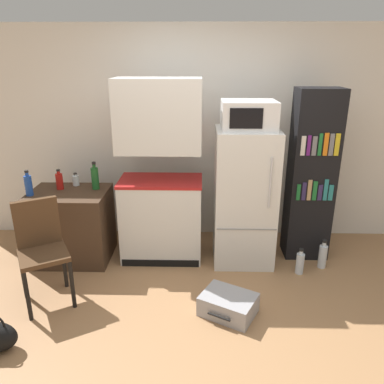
% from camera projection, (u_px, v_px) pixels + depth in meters
% --- Properties ---
extents(ground_plane, '(24.00, 24.00, 0.00)m').
position_uv_depth(ground_plane, '(208.00, 340.00, 2.96)').
color(ground_plane, '#A3754C').
extents(wall_back, '(6.40, 0.10, 2.47)m').
position_uv_depth(wall_back, '(224.00, 136.00, 4.42)').
color(wall_back, white).
rests_on(wall_back, ground_plane).
extents(side_table, '(0.82, 0.63, 0.77)m').
position_uv_depth(side_table, '(72.00, 225.00, 4.07)').
color(side_table, '#422D1E').
rests_on(side_table, ground_plane).
extents(kitchen_hutch, '(0.87, 0.51, 1.93)m').
position_uv_depth(kitchen_hutch, '(161.00, 179.00, 3.94)').
color(kitchen_hutch, silver).
rests_on(kitchen_hutch, ground_plane).
extents(refrigerator, '(0.62, 0.61, 1.44)m').
position_uv_depth(refrigerator, '(244.00, 197.00, 3.94)').
color(refrigerator, silver).
rests_on(refrigerator, ground_plane).
extents(microwave, '(0.53, 0.45, 0.28)m').
position_uv_depth(microwave, '(249.00, 115.00, 3.65)').
color(microwave, silver).
rests_on(microwave, refrigerator).
extents(bookshelf, '(0.46, 0.34, 1.83)m').
position_uv_depth(bookshelf, '(311.00, 177.00, 3.98)').
color(bookshelf, black).
rests_on(bookshelf, ground_plane).
extents(bottle_clear_short, '(0.07, 0.07, 0.14)m').
position_uv_depth(bottle_clear_short, '(76.00, 180.00, 4.13)').
color(bottle_clear_short, silver).
rests_on(bottle_clear_short, side_table).
extents(bottle_green_tall, '(0.08, 0.08, 0.30)m').
position_uv_depth(bottle_green_tall, '(95.00, 178.00, 3.99)').
color(bottle_green_tall, '#1E6028').
rests_on(bottle_green_tall, side_table).
extents(bottle_ketchup_red, '(0.07, 0.07, 0.22)m').
position_uv_depth(bottle_ketchup_red, '(59.00, 181.00, 4.00)').
color(bottle_ketchup_red, '#AD1914').
rests_on(bottle_ketchup_red, side_table).
extents(bottle_blue_soda, '(0.07, 0.07, 0.27)m').
position_uv_depth(bottle_blue_soda, '(28.00, 185.00, 3.81)').
color(bottle_blue_soda, '#1E47A3').
rests_on(bottle_blue_soda, side_table).
extents(chair, '(0.55, 0.55, 0.94)m').
position_uv_depth(chair, '(41.00, 243.00, 3.31)').
color(chair, black).
rests_on(chair, ground_plane).
extents(suitcase_large_flat, '(0.56, 0.51, 0.18)m').
position_uv_depth(suitcase_large_flat, '(228.00, 304.00, 3.25)').
color(suitcase_large_flat, '#99999E').
rests_on(suitcase_large_flat, ground_plane).
extents(water_bottle_front, '(0.08, 0.08, 0.32)m').
position_uv_depth(water_bottle_front, '(323.00, 256.00, 3.95)').
color(water_bottle_front, silver).
rests_on(water_bottle_front, ground_plane).
extents(water_bottle_middle, '(0.08, 0.08, 0.28)m').
position_uv_depth(water_bottle_middle, '(300.00, 263.00, 3.85)').
color(water_bottle_middle, silver).
rests_on(water_bottle_middle, ground_plane).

